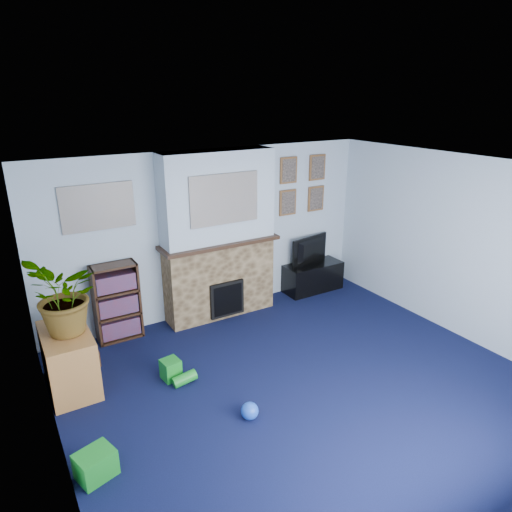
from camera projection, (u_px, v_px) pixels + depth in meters
floor at (302, 384)px, 5.17m from camera, size 5.00×4.50×0.01m
ceiling at (310, 172)px, 4.36m from camera, size 5.00×4.50×0.01m
wall_back at (212, 233)px, 6.59m from camera, size 5.00×0.04×2.40m
wall_left at (48, 353)px, 3.56m from camera, size 0.04×4.50×2.40m
wall_right at (459, 248)px, 5.97m from camera, size 0.04×4.50×2.40m
chimney_breast at (219, 238)px, 6.43m from camera, size 1.72×0.50×2.40m
collage_main at (224, 199)px, 6.05m from camera, size 1.00×0.03×0.68m
collage_left at (98, 207)px, 5.63m from camera, size 0.90×0.03×0.58m
portrait_tl at (288, 170)px, 6.92m from camera, size 0.30×0.03×0.40m
portrait_tr at (317, 167)px, 7.19m from camera, size 0.30×0.03×0.40m
portrait_bl at (288, 203)px, 7.09m from camera, size 0.30×0.03×0.40m
portrait_br at (316, 199)px, 7.36m from camera, size 0.30×0.03×0.40m
tv_stand at (313, 277)px, 7.56m from camera, size 0.98×0.41×0.47m
television at (313, 251)px, 7.42m from camera, size 0.78×0.25×0.44m
bookshelf at (117, 303)px, 5.99m from camera, size 0.58×0.28×1.05m
sideboard at (69, 359)px, 5.01m from camera, size 0.49×0.88×0.68m
potted_plant at (65, 296)px, 4.74m from camera, size 0.71×0.81×0.87m
mantel_clock at (219, 236)px, 6.37m from camera, size 0.09×0.05×0.12m
mantel_candle at (239, 232)px, 6.52m from camera, size 0.05×0.05×0.17m
mantel_teddy at (178, 244)px, 6.08m from camera, size 0.14×0.14×0.14m
mantel_can at (260, 230)px, 6.69m from camera, size 0.06×0.06×0.12m
green_crate at (95, 463)px, 3.89m from camera, size 0.37×0.33×0.25m
toy_ball at (250, 411)px, 4.60m from camera, size 0.18×0.18×0.18m
toy_block at (171, 370)px, 5.24m from camera, size 0.22×0.22×0.24m
toy_tube at (185, 379)px, 5.15m from camera, size 0.29×0.13×0.16m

